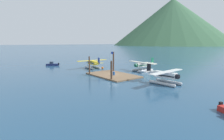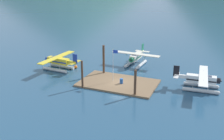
# 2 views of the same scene
# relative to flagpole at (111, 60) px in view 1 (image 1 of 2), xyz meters

# --- Properties ---
(ground_plane) EXTENTS (1200.00, 1200.00, 0.00)m
(ground_plane) POSITION_rel_flagpole_xyz_m (0.97, -0.20, -4.03)
(ground_plane) COLOR navy
(dock_platform) EXTENTS (13.56, 8.40, 0.30)m
(dock_platform) POSITION_rel_flagpole_xyz_m (0.97, -0.20, -3.88)
(dock_platform) COLOR brown
(dock_platform) RESTS_ON ground
(piling_near_left) EXTENTS (0.36, 0.36, 4.87)m
(piling_near_left) POSITION_rel_flagpole_xyz_m (-4.02, -4.26, -1.60)
(piling_near_left) COLOR #4C3323
(piling_near_left) RESTS_ON ground
(piling_near_right) EXTENTS (0.40, 0.40, 4.43)m
(piling_near_right) POSITION_rel_flagpole_xyz_m (5.33, -4.02, -1.81)
(piling_near_right) COLOR #4C3323
(piling_near_right) RESTS_ON ground
(piling_far_left) EXTENTS (0.43, 0.43, 5.83)m
(piling_far_left) POSITION_rel_flagpole_xyz_m (-3.51, 3.42, -1.11)
(piling_far_left) COLOR #4C3323
(piling_far_left) RESTS_ON ground
(flagpole) EXTENTS (0.95, 0.10, 5.99)m
(flagpole) POSITION_rel_flagpole_xyz_m (0.00, 0.00, 0.00)
(flagpole) COLOR silver
(flagpole) RESTS_ON dock_platform
(fuel_drum) EXTENTS (0.62, 0.62, 0.88)m
(fuel_drum) POSITION_rel_flagpole_xyz_m (1.69, -0.51, -3.29)
(fuel_drum) COLOR #1E4C99
(fuel_drum) RESTS_ON dock_platform
(mooring_buoy) EXTENTS (0.70, 0.70, 0.70)m
(mooring_buoy) POSITION_rel_flagpole_xyz_m (-10.34, 4.23, -3.68)
(mooring_buoy) COLOR orange
(mooring_buoy) RESTS_ON ground
(mountain_ridge_centre_peak) EXTENTS (321.21, 321.21, 125.89)m
(mountain_ridge_centre_peak) POSITION_rel_flagpole_xyz_m (-258.96, 406.25, 58.91)
(mountain_ridge_centre_peak) COLOR #386042
(mountain_ridge_centre_peak) RESTS_ON ground
(seaplane_cream_bow_centre) EXTENTS (10.46, 7.98, 3.84)m
(seaplane_cream_bow_centre) POSITION_rel_flagpole_xyz_m (0.58, 11.23, -2.45)
(seaplane_cream_bow_centre) COLOR #B7BABF
(seaplane_cream_bow_centre) RESTS_ON ground
(seaplane_white_stbd_fwd) EXTENTS (7.97, 10.47, 3.84)m
(seaplane_white_stbd_fwd) POSITION_rel_flagpole_xyz_m (14.77, 2.74, -2.45)
(seaplane_white_stbd_fwd) COLOR #B7BABF
(seaplane_white_stbd_fwd) RESTS_ON ground
(seaplane_yellow_port_fwd) EXTENTS (7.97, 10.47, 3.84)m
(seaplane_yellow_port_fwd) POSITION_rel_flagpole_xyz_m (-13.22, 2.26, -2.45)
(seaplane_yellow_port_fwd) COLOR #B7BABF
(seaplane_yellow_port_fwd) RESTS_ON ground
(boat_navy_open_sw) EXTENTS (3.49, 4.36, 1.50)m
(boat_navy_open_sw) POSITION_rel_flagpole_xyz_m (-28.20, -6.09, -3.54)
(boat_navy_open_sw) COLOR navy
(boat_navy_open_sw) RESTS_ON ground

